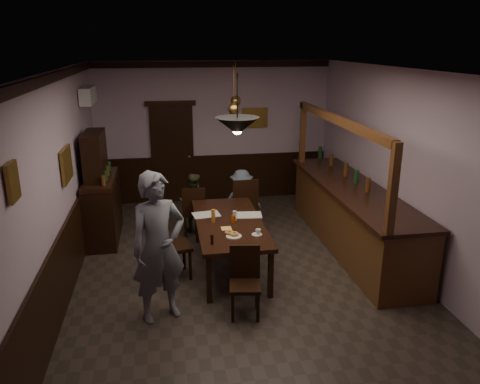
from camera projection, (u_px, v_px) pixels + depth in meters
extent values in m
cube|color=#2D2621|center=(247.00, 285.00, 6.79)|extent=(5.00, 8.00, 0.01)
cube|color=white|center=(248.00, 72.00, 5.87)|extent=(5.00, 8.00, 0.01)
cube|color=#B89FB9|center=(214.00, 132.00, 10.08)|extent=(5.00, 0.01, 3.00)
cube|color=#B89FB9|center=(54.00, 196.00, 5.93)|extent=(0.01, 8.00, 3.00)
cube|color=#B89FB9|center=(418.00, 178.00, 6.72)|extent=(0.01, 8.00, 3.00)
cube|color=black|center=(229.00, 223.00, 7.13)|extent=(1.01, 2.20, 0.06)
cube|color=black|center=(209.00, 279.00, 6.22)|extent=(0.07, 0.07, 0.69)
cube|color=black|center=(271.00, 275.00, 6.35)|extent=(0.07, 0.07, 0.69)
cube|color=black|center=(197.00, 224.00, 8.14)|extent=(0.07, 0.07, 0.69)
cube|color=black|center=(245.00, 221.00, 8.27)|extent=(0.07, 0.07, 0.69)
cube|color=black|center=(194.00, 212.00, 8.42)|extent=(0.43, 0.43, 0.05)
cube|color=black|center=(194.00, 202.00, 8.16)|extent=(0.41, 0.07, 0.49)
cube|color=black|center=(203.00, 220.00, 8.66)|extent=(0.04, 0.04, 0.42)
cube|color=black|center=(185.00, 221.00, 8.63)|extent=(0.04, 0.04, 0.42)
cube|color=black|center=(204.00, 227.00, 8.35)|extent=(0.04, 0.04, 0.42)
cube|color=black|center=(185.00, 228.00, 8.31)|extent=(0.04, 0.04, 0.42)
cube|color=black|center=(243.00, 207.00, 8.54)|extent=(0.47, 0.47, 0.05)
cube|color=black|center=(246.00, 195.00, 8.26)|extent=(0.46, 0.05, 0.55)
cube|color=black|center=(251.00, 216.00, 8.82)|extent=(0.04, 0.04, 0.47)
cube|color=black|center=(232.00, 217.00, 8.76)|extent=(0.04, 0.04, 0.47)
cube|color=black|center=(255.00, 223.00, 8.48)|extent=(0.04, 0.04, 0.47)
cube|color=black|center=(235.00, 224.00, 8.41)|extent=(0.04, 0.04, 0.47)
cube|color=black|center=(245.00, 286.00, 5.91)|extent=(0.45, 0.45, 0.05)
cube|color=black|center=(245.00, 262.00, 6.00)|extent=(0.39, 0.10, 0.46)
cube|color=black|center=(233.00, 308.00, 5.82)|extent=(0.04, 0.04, 0.40)
cube|color=black|center=(258.00, 308.00, 5.83)|extent=(0.04, 0.04, 0.40)
cube|color=black|center=(233.00, 295.00, 6.12)|extent=(0.04, 0.04, 0.40)
cube|color=black|center=(257.00, 295.00, 6.13)|extent=(0.04, 0.04, 0.40)
cube|color=black|center=(174.00, 246.00, 6.88)|extent=(0.54, 0.54, 0.05)
cube|color=black|center=(159.00, 230.00, 6.72)|extent=(0.13, 0.46, 0.54)
cube|color=black|center=(190.00, 265.00, 6.86)|extent=(0.04, 0.04, 0.47)
cube|color=black|center=(184.00, 255.00, 7.19)|extent=(0.04, 0.04, 0.47)
cube|color=black|center=(165.00, 270.00, 6.73)|extent=(0.04, 0.04, 0.47)
cube|color=black|center=(160.00, 259.00, 7.06)|extent=(0.04, 0.04, 0.47)
imported|color=slate|center=(159.00, 248.00, 5.72)|extent=(0.82, 0.69, 1.92)
imported|color=#434429|center=(193.00, 203.00, 8.57)|extent=(0.62, 0.53, 1.10)
imported|color=slate|center=(242.00, 199.00, 8.70)|extent=(0.79, 0.53, 1.13)
cube|color=silver|center=(206.00, 215.00, 7.40)|extent=(0.46, 0.35, 0.01)
cube|color=silver|center=(248.00, 215.00, 7.38)|extent=(0.45, 0.34, 0.01)
cube|color=#FFC35D|center=(226.00, 228.00, 6.86)|extent=(0.15, 0.15, 0.00)
cylinder|color=white|center=(257.00, 234.00, 6.63)|extent=(0.15, 0.15, 0.01)
imported|color=white|center=(258.00, 232.00, 6.62)|extent=(0.08, 0.08, 0.07)
cylinder|color=white|center=(234.00, 236.00, 6.57)|extent=(0.22, 0.22, 0.01)
torus|color=#C68C47|center=(229.00, 232.00, 6.63)|extent=(0.13, 0.13, 0.04)
torus|color=#C68C47|center=(234.00, 234.00, 6.58)|extent=(0.13, 0.13, 0.04)
cylinder|color=orange|center=(233.00, 219.00, 7.05)|extent=(0.07, 0.07, 0.12)
cylinder|color=#BF721E|center=(213.00, 216.00, 7.08)|extent=(0.06, 0.06, 0.20)
cylinder|color=silver|center=(235.00, 216.00, 7.15)|extent=(0.06, 0.06, 0.15)
cylinder|color=black|center=(212.00, 239.00, 6.31)|extent=(0.04, 0.04, 0.14)
cube|color=black|center=(103.00, 210.00, 8.26)|extent=(0.52, 1.45, 1.04)
cube|color=black|center=(100.00, 180.00, 8.09)|extent=(0.50, 1.40, 0.08)
cube|color=black|center=(95.00, 156.00, 7.95)|extent=(0.31, 0.93, 0.83)
cube|color=#543416|center=(352.00, 219.00, 7.90)|extent=(0.84, 3.92, 1.03)
cube|color=black|center=(353.00, 189.00, 7.73)|extent=(0.93, 4.02, 0.06)
cube|color=#543416|center=(337.00, 120.00, 7.33)|extent=(0.10, 3.83, 0.12)
cube|color=#543416|center=(390.00, 189.00, 5.74)|extent=(0.10, 0.10, 1.21)
cube|color=#543416|center=(302.00, 133.00, 9.25)|extent=(0.10, 0.10, 1.21)
cube|color=black|center=(173.00, 155.00, 10.03)|extent=(0.90, 0.06, 2.10)
cube|color=white|center=(88.00, 95.00, 8.38)|extent=(0.20, 0.85, 0.30)
cube|color=olive|center=(13.00, 182.00, 4.24)|extent=(0.04, 0.28, 0.36)
cube|color=olive|center=(67.00, 165.00, 6.63)|extent=(0.04, 0.62, 0.48)
cube|color=olive|center=(255.00, 118.00, 10.10)|extent=(0.55, 0.04, 0.42)
cylinder|color=black|center=(237.00, 100.00, 5.78)|extent=(0.02, 0.02, 0.65)
cone|color=black|center=(237.00, 126.00, 5.88)|extent=(0.56, 0.56, 0.22)
sphere|color=#FFD88C|center=(237.00, 130.00, 5.90)|extent=(0.12, 0.12, 0.12)
cylinder|color=#BF8C3F|center=(234.00, 87.00, 7.67)|extent=(0.02, 0.02, 0.70)
cone|color=#BF8C3F|center=(234.00, 109.00, 7.77)|extent=(0.20, 0.20, 0.22)
sphere|color=#FFD88C|center=(234.00, 112.00, 7.79)|extent=(0.12, 0.12, 0.12)
cylinder|color=#BF8C3F|center=(236.00, 82.00, 8.70)|extent=(0.02, 0.02, 0.70)
cone|color=#BF8C3F|center=(236.00, 101.00, 8.81)|extent=(0.20, 0.20, 0.22)
sphere|color=#FFD88C|center=(236.00, 104.00, 8.83)|extent=(0.12, 0.12, 0.12)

